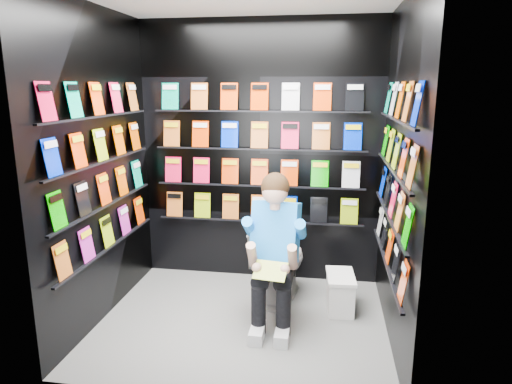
# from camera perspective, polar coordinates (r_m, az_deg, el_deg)

# --- Properties ---
(floor) EXTENTS (2.40, 2.40, 0.00)m
(floor) POSITION_cam_1_polar(r_m,az_deg,el_deg) (4.04, -1.71, -15.90)
(floor) COLOR slate
(floor) RESTS_ON ground
(wall_back) EXTENTS (2.40, 0.04, 2.60)m
(wall_back) POSITION_cam_1_polar(r_m,az_deg,el_deg) (4.57, 0.50, 4.81)
(wall_back) COLOR black
(wall_back) RESTS_ON floor
(wall_front) EXTENTS (2.40, 0.04, 2.60)m
(wall_front) POSITION_cam_1_polar(r_m,az_deg,el_deg) (2.64, -5.91, -1.39)
(wall_front) COLOR black
(wall_front) RESTS_ON floor
(wall_left) EXTENTS (0.04, 2.00, 2.60)m
(wall_left) POSITION_cam_1_polar(r_m,az_deg,el_deg) (3.99, -19.05, 2.90)
(wall_left) COLOR black
(wall_left) RESTS_ON floor
(wall_right) EXTENTS (0.04, 2.00, 2.60)m
(wall_right) POSITION_cam_1_polar(r_m,az_deg,el_deg) (3.57, 17.43, 1.88)
(wall_right) COLOR black
(wall_right) RESTS_ON floor
(comics_back) EXTENTS (2.10, 0.06, 1.37)m
(comics_back) POSITION_cam_1_polar(r_m,az_deg,el_deg) (4.54, 0.44, 4.82)
(comics_back) COLOR #F23D03
(comics_back) RESTS_ON wall_back
(comics_left) EXTENTS (0.06, 1.70, 1.37)m
(comics_left) POSITION_cam_1_polar(r_m,az_deg,el_deg) (3.98, -18.67, 2.96)
(comics_left) COLOR #F23D03
(comics_left) RESTS_ON wall_left
(comics_right) EXTENTS (0.06, 1.70, 1.37)m
(comics_right) POSITION_cam_1_polar(r_m,az_deg,el_deg) (3.57, 16.96, 1.98)
(comics_right) COLOR #F23D03
(comics_right) RESTS_ON wall_right
(toilet) EXTENTS (0.52, 0.80, 0.73)m
(toilet) POSITION_cam_1_polar(r_m,az_deg,el_deg) (4.29, 3.02, -8.67)
(toilet) COLOR white
(toilet) RESTS_ON floor
(longbox) EXTENTS (0.25, 0.41, 0.30)m
(longbox) POSITION_cam_1_polar(r_m,az_deg,el_deg) (4.24, 10.45, -12.37)
(longbox) COLOR silver
(longbox) RESTS_ON floor
(longbox_lid) EXTENTS (0.27, 0.43, 0.03)m
(longbox_lid) POSITION_cam_1_polar(r_m,az_deg,el_deg) (4.17, 10.54, -10.33)
(longbox_lid) COLOR silver
(longbox_lid) RESTS_ON longbox
(reader) EXTENTS (0.62, 0.82, 1.39)m
(reader) POSITION_cam_1_polar(r_m,az_deg,el_deg) (3.80, 2.49, -5.17)
(reader) COLOR blue
(reader) RESTS_ON toilet
(held_comic) EXTENTS (0.27, 0.18, 0.11)m
(held_comic) POSITION_cam_1_polar(r_m,az_deg,el_deg) (3.54, 1.81, -9.81)
(held_comic) COLOR #2D981C
(held_comic) RESTS_ON reader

